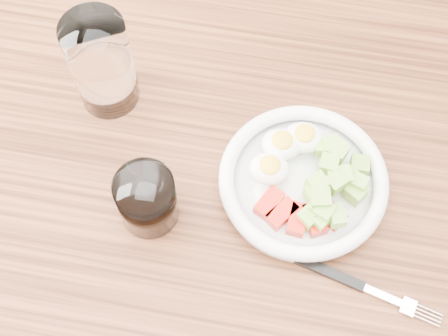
{
  "coord_description": "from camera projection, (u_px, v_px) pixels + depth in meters",
  "views": [
    {
      "loc": [
        0.05,
        -0.33,
        1.52
      ],
      "look_at": [
        -0.01,
        0.01,
        0.8
      ],
      "focal_mm": 50.0,
      "sensor_mm": 36.0,
      "label": 1
    }
  ],
  "objects": [
    {
      "name": "dining_table",
      "position": [
        229.0,
        214.0,
        0.91
      ],
      "size": [
        1.5,
        0.9,
        0.77
      ],
      "color": "brown",
      "rests_on": "ground"
    },
    {
      "name": "water_glass",
      "position": [
        102.0,
        64.0,
        0.81
      ],
      "size": [
        0.08,
        0.08,
        0.15
      ],
      "primitive_type": "cylinder",
      "color": "white",
      "rests_on": "dining_table"
    },
    {
      "name": "fork",
      "position": [
        349.0,
        281.0,
        0.76
      ],
      "size": [
        0.18,
        0.06,
        0.01
      ],
      "color": "black",
      "rests_on": "dining_table"
    },
    {
      "name": "bowl",
      "position": [
        304.0,
        180.0,
        0.8
      ],
      "size": [
        0.22,
        0.22,
        0.06
      ],
      "color": "white",
      "rests_on": "dining_table"
    },
    {
      "name": "ground",
      "position": [
        227.0,
        314.0,
        1.51
      ],
      "size": [
        4.0,
        4.0,
        0.0
      ],
      "primitive_type": "plane",
      "color": "brown",
      "rests_on": "ground"
    },
    {
      "name": "coffee_glass",
      "position": [
        147.0,
        200.0,
        0.76
      ],
      "size": [
        0.07,
        0.07,
        0.08
      ],
      "color": "white",
      "rests_on": "dining_table"
    }
  ]
}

